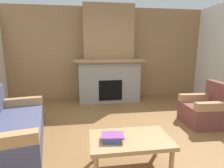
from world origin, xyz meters
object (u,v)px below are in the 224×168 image
at_px(armchair, 206,110).
at_px(coffee_table, 130,142).
at_px(couch, 10,128).
at_px(fireplace, 109,61).

bearing_deg(armchair, coffee_table, -148.07).
relative_size(couch, coffee_table, 1.93).
xyz_separation_m(couch, armchair, (3.61, 0.33, 0.01)).
height_order(couch, armchair, same).
bearing_deg(fireplace, coffee_table, -92.24).
distance_m(fireplace, coffee_table, 3.28).
height_order(fireplace, coffee_table, fireplace).
distance_m(fireplace, couch, 3.12).
distance_m(armchair, coffee_table, 2.20).
xyz_separation_m(fireplace, coffee_table, (-0.12, -3.18, -0.79)).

